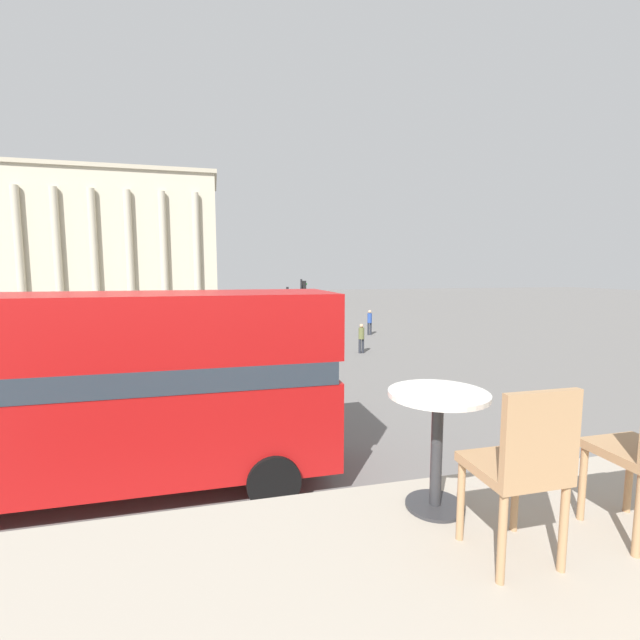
{
  "coord_description": "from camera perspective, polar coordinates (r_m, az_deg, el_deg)",
  "views": [
    {
      "loc": [
        -0.03,
        -2.59,
        4.54
      ],
      "look_at": [
        4.32,
        14.87,
        2.48
      ],
      "focal_mm": 24.0,
      "sensor_mm": 36.0,
      "label": 1
    }
  ],
  "objects": [
    {
      "name": "double_decker_bus",
      "position": [
        9.82,
        -32.67,
        -7.71
      ],
      "size": [
        11.17,
        2.73,
        4.11
      ],
      "rotation": [
        0.0,
        0.0,
        -0.05
      ],
      "color": "black",
      "rests_on": "ground_plane"
    },
    {
      "name": "cafe_dining_table",
      "position": [
        2.74,
        15.39,
        -13.12
      ],
      "size": [
        0.6,
        0.6,
        0.73
      ],
      "color": "#2D2D30",
      "rests_on": "cafe_floor_slab"
    },
    {
      "name": "cafe_chair_0",
      "position": [
        2.4,
        25.31,
        -16.97
      ],
      "size": [
        0.4,
        0.4,
        0.91
      ],
      "rotation": [
        0.0,
        0.0,
        0.09
      ],
      "color": "#A87F56",
      "rests_on": "cafe_floor_slab"
    },
    {
      "name": "plaza_building_left",
      "position": [
        63.62,
        -24.9,
        9.57
      ],
      "size": [
        24.95,
        13.2,
        17.16
      ],
      "color": "beige",
      "rests_on": "ground_plane"
    },
    {
      "name": "traffic_light_near",
      "position": [
        13.65,
        -24.13,
        -3.49
      ],
      "size": [
        0.42,
        0.24,
        3.5
      ],
      "color": "black",
      "rests_on": "ground_plane"
    },
    {
      "name": "traffic_light_mid",
      "position": [
        19.82,
        -4.13,
        0.6
      ],
      "size": [
        0.42,
        0.24,
        3.82
      ],
      "color": "black",
      "rests_on": "ground_plane"
    },
    {
      "name": "traffic_light_far",
      "position": [
        25.86,
        -2.34,
        2.32
      ],
      "size": [
        0.42,
        0.24,
        4.06
      ],
      "color": "black",
      "rests_on": "ground_plane"
    },
    {
      "name": "car_navy",
      "position": [
        26.13,
        -29.21,
        -2.76
      ],
      "size": [
        4.2,
        1.93,
        1.35
      ],
      "rotation": [
        0.0,
        0.0,
        4.18
      ],
      "color": "black",
      "rests_on": "ground_plane"
    },
    {
      "name": "car_silver",
      "position": [
        24.26,
        -32.45,
        -3.61
      ],
      "size": [
        4.2,
        1.93,
        1.35
      ],
      "rotation": [
        0.0,
        0.0,
        3.71
      ],
      "color": "black",
      "rests_on": "ground_plane"
    },
    {
      "name": "pedestrian_blue",
      "position": [
        30.7,
        6.63,
        -0.07
      ],
      "size": [
        0.32,
        0.32,
        1.79
      ],
      "rotation": [
        0.0,
        0.0,
        5.54
      ],
      "color": "#282B33",
      "rests_on": "ground_plane"
    },
    {
      "name": "pedestrian_olive",
      "position": [
        23.8,
        5.54,
        -2.19
      ],
      "size": [
        0.32,
        0.32,
        1.65
      ],
      "rotation": [
        0.0,
        0.0,
        4.79
      ],
      "color": "#282B33",
      "rests_on": "ground_plane"
    },
    {
      "name": "pedestrian_grey",
      "position": [
        29.64,
        -2.08,
        -0.33
      ],
      "size": [
        0.32,
        0.32,
        1.74
      ],
      "rotation": [
        0.0,
        0.0,
        3.69
      ],
      "color": "#282B33",
      "rests_on": "ground_plane"
    },
    {
      "name": "pedestrian_white",
      "position": [
        22.51,
        -13.68,
        -2.78
      ],
      "size": [
        0.32,
        0.32,
        1.69
      ],
      "rotation": [
        0.0,
        0.0,
        2.91
      ],
      "color": "#282B33",
      "rests_on": "ground_plane"
    }
  ]
}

